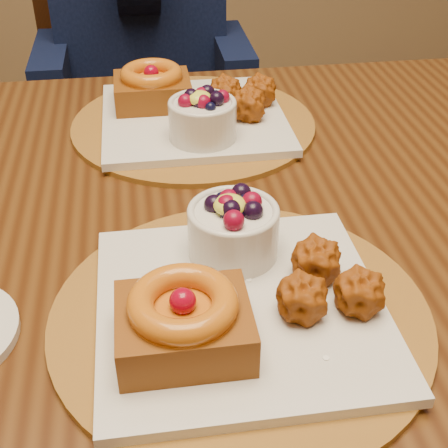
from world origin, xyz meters
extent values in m
cube|color=#351909|center=(0.05, 0.05, 0.73)|extent=(1.60, 0.90, 0.04)
cylinder|color=brown|center=(0.05, -0.17, 0.76)|extent=(0.38, 0.38, 0.01)
cube|color=silver|center=(0.05, -0.17, 0.77)|extent=(0.28, 0.28, 0.01)
cube|color=#4A1A06|center=(-0.01, -0.22, 0.80)|extent=(0.12, 0.10, 0.04)
torus|color=#9A4B09|center=(-0.01, -0.22, 0.83)|extent=(0.10, 0.10, 0.02)
sphere|color=maroon|center=(-0.01, -0.22, 0.83)|extent=(0.02, 0.02, 0.02)
sphere|color=#96470A|center=(0.13, -0.14, 0.80)|extent=(0.05, 0.05, 0.05)
sphere|color=#96470A|center=(0.11, -0.20, 0.80)|extent=(0.05, 0.05, 0.05)
sphere|color=#96470A|center=(0.16, -0.20, 0.80)|extent=(0.05, 0.05, 0.05)
cylinder|color=silver|center=(0.06, -0.09, 0.80)|extent=(0.10, 0.10, 0.05)
torus|color=silver|center=(0.06, -0.09, 0.83)|extent=(0.10, 0.10, 0.01)
ellipsoid|color=yellow|center=(0.05, -0.09, 0.84)|extent=(0.03, 0.03, 0.02)
cylinder|color=brown|center=(0.05, 0.27, 0.76)|extent=(0.38, 0.38, 0.01)
cube|color=silver|center=(0.05, 0.27, 0.77)|extent=(0.28, 0.28, 0.01)
cube|color=#4A1A06|center=(-0.01, 0.32, 0.80)|extent=(0.12, 0.10, 0.04)
torus|color=#9A4B09|center=(-0.01, 0.32, 0.83)|extent=(0.10, 0.10, 0.02)
sphere|color=maroon|center=(-0.01, 0.32, 0.83)|extent=(0.02, 0.02, 0.02)
sphere|color=#96470A|center=(0.13, 0.24, 0.80)|extent=(0.05, 0.05, 0.05)
sphere|color=#96470A|center=(0.11, 0.29, 0.80)|extent=(0.05, 0.05, 0.05)
sphere|color=#96470A|center=(0.16, 0.29, 0.80)|extent=(0.05, 0.05, 0.05)
cylinder|color=silver|center=(0.06, 0.19, 0.80)|extent=(0.10, 0.10, 0.05)
torus|color=silver|center=(0.06, 0.19, 0.83)|extent=(0.10, 0.10, 0.01)
ellipsoid|color=yellow|center=(0.05, 0.19, 0.84)|extent=(0.03, 0.03, 0.02)
cube|color=black|center=(-0.12, 0.85, 0.44)|extent=(0.52, 0.52, 0.04)
cylinder|color=black|center=(-0.34, 0.71, 0.21)|extent=(0.03, 0.03, 0.42)
cylinder|color=black|center=(0.02, 0.62, 0.21)|extent=(0.03, 0.03, 0.42)
cylinder|color=black|center=(-0.25, 1.07, 0.21)|extent=(0.03, 0.03, 0.42)
cylinder|color=black|center=(0.11, 0.98, 0.21)|extent=(0.03, 0.03, 0.42)
cube|color=black|center=(-0.07, 1.03, 0.66)|extent=(0.42, 0.13, 0.44)
cube|color=black|center=(-0.01, 0.85, 0.72)|extent=(0.38, 0.20, 0.54)
cube|color=black|center=(-0.21, 0.73, 0.70)|extent=(0.07, 0.27, 0.07)
cube|color=black|center=(0.19, 0.73, 0.70)|extent=(0.07, 0.27, 0.07)
camera|label=1|loc=(-0.03, -0.62, 1.19)|focal=50.00mm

